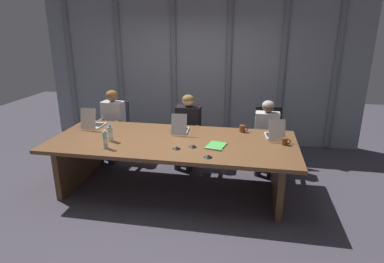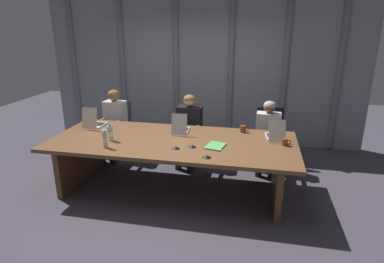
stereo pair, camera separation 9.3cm
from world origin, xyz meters
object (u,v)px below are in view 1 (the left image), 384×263
at_px(office_chair_left_end, 116,136).
at_px(spiral_notepad, 216,146).
at_px(laptop_left_end, 93,123).
at_px(laptop_left_mid, 180,128).
at_px(laptop_center, 275,134).
at_px(water_bottle_primary, 105,140).
at_px(conference_mic_right_side, 208,156).
at_px(person_center, 267,131).
at_px(conference_mic_left_side, 193,146).
at_px(office_chair_left_mid, 188,140).
at_px(water_bottle_secondary, 110,134).
at_px(conference_mic_middle, 176,148).
at_px(coffee_mug_near, 285,141).
at_px(office_chair_center, 268,145).
at_px(person_left_mid, 187,125).
at_px(person_left_end, 111,121).
at_px(coffee_mug_far, 243,129).

bearing_deg(office_chair_left_end, spiral_notepad, 48.61).
bearing_deg(laptop_left_end, spiral_notepad, -102.90).
xyz_separation_m(laptop_left_mid, laptop_center, (1.36, -0.02, -0.00)).
bearing_deg(water_bottle_primary, conference_mic_right_side, -3.00).
height_order(person_center, conference_mic_left_side, person_center).
relative_size(office_chair_left_mid, water_bottle_primary, 3.86).
height_order(conference_mic_left_side, spiral_notepad, conference_mic_left_side).
distance_m(water_bottle_secondary, conference_mic_middle, 0.97).
bearing_deg(conference_mic_right_side, laptop_left_mid, 121.19).
height_order(water_bottle_secondary, coffee_mug_near, water_bottle_secondary).
height_order(water_bottle_secondary, spiral_notepad, water_bottle_secondary).
distance_m(coffee_mug_near, spiral_notepad, 0.92).
bearing_deg(coffee_mug_near, office_chair_center, 98.36).
bearing_deg(laptop_left_end, person_left_mid, -64.62).
height_order(water_bottle_primary, conference_mic_right_side, water_bottle_primary).
bearing_deg(spiral_notepad, person_left_end, 162.92).
bearing_deg(person_left_end, person_left_mid, 94.14).
xyz_separation_m(laptop_left_end, office_chair_center, (2.71, 0.78, -0.45)).
height_order(laptop_left_mid, office_chair_left_end, laptop_left_mid).
xyz_separation_m(water_bottle_secondary, spiral_notepad, (1.44, 0.05, -0.09)).
relative_size(laptop_left_end, laptop_left_mid, 0.97).
relative_size(office_chair_left_mid, person_center, 0.84).
height_order(person_center, water_bottle_secondary, person_center).
bearing_deg(water_bottle_primary, office_chair_left_end, 109.46).
bearing_deg(laptop_center, water_bottle_primary, 103.91).
distance_m(office_chair_left_end, water_bottle_secondary, 1.49).
height_order(water_bottle_primary, conference_mic_left_side, water_bottle_primary).
bearing_deg(laptop_left_end, coffee_mug_far, -84.10).
bearing_deg(conference_mic_middle, conference_mic_right_side, -25.41).
height_order(office_chair_left_end, water_bottle_primary, water_bottle_primary).
bearing_deg(coffee_mug_near, laptop_center, 117.19).
height_order(office_chair_left_end, conference_mic_middle, office_chair_left_end).
xyz_separation_m(conference_mic_middle, spiral_notepad, (0.49, 0.18, -0.01)).
xyz_separation_m(laptop_center, office_chair_left_end, (-2.72, 0.79, -0.46)).
height_order(water_bottle_secondary, conference_mic_right_side, water_bottle_secondary).
relative_size(office_chair_left_mid, conference_mic_left_side, 8.68).
bearing_deg(water_bottle_primary, water_bottle_secondary, 100.39).
relative_size(coffee_mug_near, coffee_mug_far, 0.94).
height_order(laptop_left_end, office_chair_center, laptop_left_end).
bearing_deg(spiral_notepad, conference_mic_middle, -147.35).
height_order(office_chair_center, person_left_end, person_left_end).
height_order(office_chair_left_end, person_left_mid, person_left_mid).
bearing_deg(laptop_center, spiral_notepad, 115.31).
bearing_deg(person_left_end, person_center, 93.94).
xyz_separation_m(office_chair_center, water_bottle_secondary, (-2.18, -1.31, 0.49)).
xyz_separation_m(office_chair_left_end, conference_mic_left_side, (1.66, -1.34, 0.41)).
distance_m(laptop_left_mid, office_chair_center, 1.60).
bearing_deg(laptop_left_end, conference_mic_middle, -113.27).
distance_m(office_chair_left_end, person_left_end, 0.36).
height_order(laptop_left_end, office_chair_left_end, laptop_left_end).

